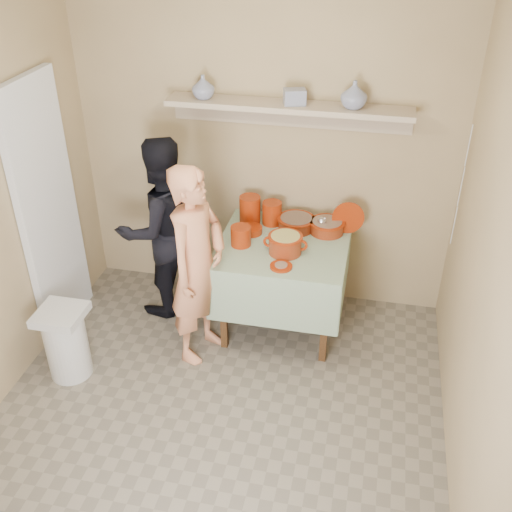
% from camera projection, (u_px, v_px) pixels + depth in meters
% --- Properties ---
extents(ground, '(3.50, 3.50, 0.00)m').
position_uv_depth(ground, '(209.00, 436.00, 3.90)').
color(ground, '#726859').
rests_on(ground, ground).
extents(tile_panel, '(0.06, 0.70, 2.00)m').
position_uv_depth(tile_panel, '(49.00, 212.00, 4.42)').
color(tile_panel, silver).
rests_on(tile_panel, ground).
extents(plate_stack_a, '(0.17, 0.17, 0.22)m').
position_uv_depth(plate_stack_a, '(250.00, 210.00, 4.73)').
color(plate_stack_a, maroon).
rests_on(plate_stack_a, serving_table).
extents(plate_stack_b, '(0.15, 0.15, 0.19)m').
position_uv_depth(plate_stack_b, '(272.00, 213.00, 4.72)').
color(plate_stack_b, maroon).
rests_on(plate_stack_b, serving_table).
extents(bowl_stack, '(0.15, 0.15, 0.15)m').
position_uv_depth(bowl_stack, '(241.00, 236.00, 4.45)').
color(bowl_stack, maroon).
rests_on(bowl_stack, serving_table).
extents(empty_bowl, '(0.18, 0.18, 0.05)m').
position_uv_depth(empty_bowl, '(251.00, 230.00, 4.63)').
color(empty_bowl, maroon).
rests_on(empty_bowl, serving_table).
extents(propped_lid, '(0.25, 0.10, 0.25)m').
position_uv_depth(propped_lid, '(348.00, 218.00, 4.60)').
color(propped_lid, maroon).
rests_on(propped_lid, serving_table).
extents(vase_right, '(0.19, 0.19, 0.19)m').
position_uv_depth(vase_right, '(354.00, 95.00, 4.16)').
color(vase_right, navy).
rests_on(vase_right, wall_shelf).
extents(vase_left, '(0.23, 0.23, 0.17)m').
position_uv_depth(vase_left, '(203.00, 87.00, 4.36)').
color(vase_left, navy).
rests_on(vase_left, wall_shelf).
extents(ceramic_box, '(0.18, 0.15, 0.11)m').
position_uv_depth(ceramic_box, '(295.00, 97.00, 4.26)').
color(ceramic_box, navy).
rests_on(ceramic_box, wall_shelf).
extents(person_cook, '(0.51, 0.64, 1.52)m').
position_uv_depth(person_cook, '(197.00, 266.00, 4.24)').
color(person_cook, tan).
rests_on(person_cook, ground).
extents(person_helper, '(0.92, 0.92, 1.51)m').
position_uv_depth(person_helper, '(162.00, 228.00, 4.72)').
color(person_helper, black).
rests_on(person_helper, ground).
extents(room_shell, '(3.04, 3.54, 2.62)m').
position_uv_depth(room_shell, '(196.00, 218.00, 3.05)').
color(room_shell, tan).
rests_on(room_shell, ground).
extents(serving_table, '(0.97, 0.97, 0.76)m').
position_uv_depth(serving_table, '(283.00, 256.00, 4.58)').
color(serving_table, '#4C2D16').
rests_on(serving_table, ground).
extents(cazuela_meat_a, '(0.30, 0.30, 0.10)m').
position_uv_depth(cazuela_meat_a, '(296.00, 222.00, 4.67)').
color(cazuela_meat_a, maroon).
rests_on(cazuela_meat_a, serving_table).
extents(cazuela_meat_b, '(0.28, 0.28, 0.10)m').
position_uv_depth(cazuela_meat_b, '(327.00, 226.00, 4.62)').
color(cazuela_meat_b, maroon).
rests_on(cazuela_meat_b, serving_table).
extents(ladle, '(0.08, 0.26, 0.19)m').
position_uv_depth(ladle, '(322.00, 221.00, 4.57)').
color(ladle, silver).
rests_on(ladle, cazuela_meat_b).
extents(cazuela_rice, '(0.33, 0.25, 0.14)m').
position_uv_depth(cazuela_rice, '(285.00, 243.00, 4.35)').
color(cazuela_rice, maroon).
rests_on(cazuela_rice, serving_table).
extents(front_plate, '(0.16, 0.16, 0.03)m').
position_uv_depth(front_plate, '(281.00, 266.00, 4.22)').
color(front_plate, maroon).
rests_on(front_plate, serving_table).
extents(wall_shelf, '(1.80, 0.25, 0.21)m').
position_uv_depth(wall_shelf, '(289.00, 109.00, 4.35)').
color(wall_shelf, tan).
rests_on(wall_shelf, room_shell).
extents(trash_bin, '(0.32, 0.32, 0.56)m').
position_uv_depth(trash_bin, '(66.00, 342.00, 4.27)').
color(trash_bin, silver).
rests_on(trash_bin, ground).
extents(electrical_cord, '(0.01, 0.05, 0.90)m').
position_uv_depth(electrical_cord, '(461.00, 187.00, 4.21)').
color(electrical_cord, silver).
rests_on(electrical_cord, wall_shelf).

